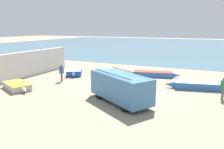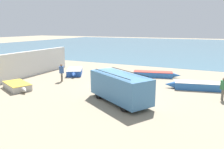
% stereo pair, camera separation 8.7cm
% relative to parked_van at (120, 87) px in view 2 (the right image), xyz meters
% --- Properties ---
extents(ground_plane, '(200.00, 200.00, 0.00)m').
position_rel_parked_van_xyz_m(ground_plane, '(-1.53, 3.52, -1.17)').
color(ground_plane, gray).
extents(sea_water, '(120.00, 80.00, 0.01)m').
position_rel_parked_van_xyz_m(sea_water, '(-1.53, 55.52, -1.16)').
color(sea_water, '#477084').
rests_on(sea_water, ground_plane).
extents(harbor_wall, '(0.50, 11.07, 2.80)m').
position_rel_parked_van_xyz_m(harbor_wall, '(-12.58, 4.52, 0.23)').
color(harbor_wall, silver).
rests_on(harbor_wall, ground_plane).
extents(parked_van, '(5.54, 4.40, 2.24)m').
position_rel_parked_van_xyz_m(parked_van, '(0.00, 0.00, 0.00)').
color(parked_van, teal).
rests_on(parked_van, ground_plane).
extents(fishing_rowboat_0, '(2.91, 3.81, 0.68)m').
position_rel_parked_van_xyz_m(fishing_rowboat_0, '(-8.40, 6.58, -0.83)').
color(fishing_rowboat_0, '#234CA3').
rests_on(fishing_rowboat_0, ground_plane).
extents(fishing_rowboat_1, '(5.18, 2.15, 0.59)m').
position_rel_parked_van_xyz_m(fishing_rowboat_1, '(0.29, 9.38, -0.87)').
color(fishing_rowboat_1, '#2D66AD').
rests_on(fishing_rowboat_1, ground_plane).
extents(fishing_rowboat_2, '(3.79, 2.69, 0.57)m').
position_rel_parked_van_xyz_m(fishing_rowboat_2, '(-9.53, -0.66, -0.88)').
color(fishing_rowboat_2, '#ADA89E').
rests_on(fishing_rowboat_2, ground_plane).
extents(fishing_rowboat_3, '(5.10, 2.17, 0.66)m').
position_rel_parked_van_xyz_m(fishing_rowboat_3, '(4.85, 6.03, -0.84)').
color(fishing_rowboat_3, '#2D66AD').
rests_on(fishing_rowboat_3, ground_plane).
extents(fisherman_0, '(0.46, 0.46, 1.74)m').
position_rel_parked_van_xyz_m(fisherman_0, '(6.87, 3.67, -0.13)').
color(fisherman_0, '#5B564C').
rests_on(fisherman_0, ground_plane).
extents(fisherman_1, '(0.47, 0.47, 1.78)m').
position_rel_parked_van_xyz_m(fisherman_1, '(-7.77, 3.38, -0.10)').
color(fisherman_1, '#5B564C').
rests_on(fisherman_1, ground_plane).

